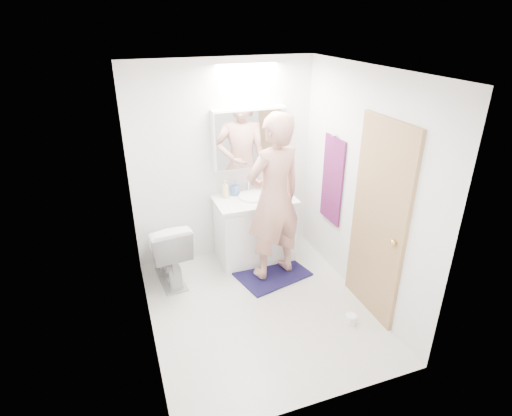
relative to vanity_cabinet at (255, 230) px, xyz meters
name	(u,v)px	position (x,y,z in m)	size (l,w,h in m)	color
floor	(260,308)	(-0.29, -0.96, -0.39)	(2.50, 2.50, 0.00)	silver
ceiling	(261,70)	(-0.29, -0.96, 2.01)	(2.50, 2.50, 0.00)	white
wall_back	(224,163)	(-0.29, 0.29, 0.81)	(2.50, 2.50, 0.00)	white
wall_front	(324,279)	(-0.29, -2.21, 0.81)	(2.50, 2.50, 0.00)	white
wall_left	(139,223)	(-1.39, -0.96, 0.81)	(2.50, 2.50, 0.00)	white
wall_right	(362,190)	(0.81, -0.96, 0.81)	(2.50, 2.50, 0.00)	white
vanity_cabinet	(255,230)	(0.00, 0.00, 0.00)	(0.90, 0.55, 0.78)	white
countertop	(254,200)	(0.00, 0.00, 0.41)	(0.95, 0.58, 0.04)	white
sink_basin	(254,196)	(0.00, 0.03, 0.45)	(0.36, 0.36, 0.03)	white
faucet	(248,186)	(0.00, 0.22, 0.51)	(0.02, 0.02, 0.16)	silver
medicine_cabinet	(249,138)	(0.01, 0.21, 1.11)	(0.88, 0.14, 0.70)	white
mirror_panel	(251,140)	(0.01, 0.13, 1.11)	(0.84, 0.01, 0.66)	silver
toilet	(167,250)	(-1.09, -0.11, 0.00)	(0.44, 0.77, 0.78)	silver
bath_rug	(272,274)	(0.07, -0.44, -0.38)	(0.80, 0.55, 0.02)	#15123B
person	(274,198)	(0.07, -0.44, 0.61)	(0.69, 0.45, 1.89)	tan
door	(378,222)	(0.79, -1.31, 0.61)	(0.04, 0.80, 2.00)	tan
door_knob	(393,242)	(0.75, -1.61, 0.56)	(0.06, 0.06, 0.06)	gold
towel	(332,180)	(0.79, -0.41, 0.71)	(0.02, 0.42, 1.00)	#13123A
towel_hook	(335,136)	(0.78, -0.41, 1.23)	(0.02, 0.02, 0.07)	silver
soap_bottle_a	(225,189)	(-0.31, 0.15, 0.54)	(0.08, 0.08, 0.21)	beige
soap_bottle_b	(235,188)	(-0.18, 0.18, 0.52)	(0.08, 0.09, 0.19)	#5176AD
toothbrush_cup	(265,188)	(0.20, 0.16, 0.47)	(0.09, 0.09, 0.09)	#4364C9
toilet_paper_roll	(350,319)	(0.49, -1.49, -0.34)	(0.11, 0.11, 0.10)	white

